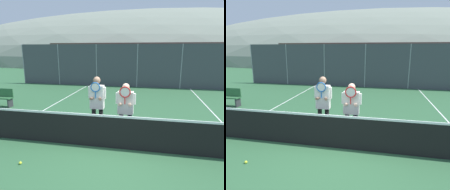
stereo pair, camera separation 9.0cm
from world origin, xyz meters
The scene contains 13 objects.
ground_plane centered at (0.00, 0.00, 0.00)m, with size 120.00×120.00×0.00m, color #2D5B38.
hill_distant centered at (0.00, 51.46, 0.00)m, with size 118.16×65.64×22.98m.
clubhouse_building centered at (0.17, 17.04, 1.64)m, with size 18.79×5.50×3.24m.
fence_back centered at (0.00, 9.22, 1.50)m, with size 17.82×0.06×3.00m.
tennis_net centered at (0.00, 0.00, 0.49)m, with size 9.81×0.09×1.05m.
court_line_left_sideline centered at (-3.64, 3.00, 0.00)m, with size 0.05×16.00×0.01m, color white.
court_line_right_sideline centered at (3.64, 3.00, 0.00)m, with size 0.05×16.00×0.01m, color white.
player_leftmost centered at (-0.59, 0.71, 1.10)m, with size 0.55×0.34×1.87m.
player_center_left centered at (0.29, 0.59, 1.02)m, with size 0.58×0.34×1.72m.
car_far_left centered at (-5.43, 12.63, 0.88)m, with size 4.01×2.07×1.71m.
car_left_of_center centered at (-0.20, 12.44, 0.89)m, with size 4.67×2.02×1.74m.
car_center centered at (5.34, 12.38, 0.95)m, with size 4.63×1.95×1.88m.
tennis_ball_on_court centered at (-1.97, -1.19, 0.03)m, with size 0.07×0.07×0.07m.
Camera 1 is at (0.98, -4.93, 2.67)m, focal length 32.00 mm.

